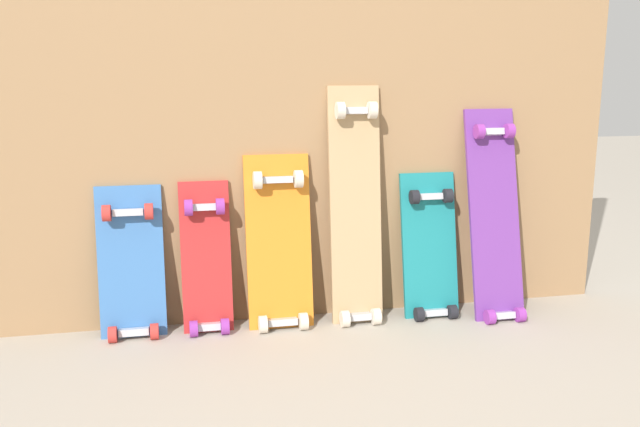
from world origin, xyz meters
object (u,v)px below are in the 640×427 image
object	(u,v)px
skateboard_natural	(356,215)
skateboard_red	(207,266)
skateboard_orange	(279,251)
skateboard_purple	(495,223)
skateboard_teal	(430,254)
skateboard_blue	(131,272)

from	to	relation	value
skateboard_natural	skateboard_red	bearing A→B (deg)	179.33
skateboard_orange	skateboard_red	bearing A→B (deg)	178.56
skateboard_orange	skateboard_purple	bearing A→B (deg)	-3.28
skateboard_orange	skateboard_teal	xyz separation A→B (m)	(0.57, -0.01, -0.04)
skateboard_natural	skateboard_blue	bearing A→B (deg)	179.24
skateboard_blue	skateboard_red	world-z (taller)	skateboard_red
skateboard_teal	skateboard_blue	bearing A→B (deg)	179.16
skateboard_teal	skateboard_purple	bearing A→B (deg)	-9.88
skateboard_natural	skateboard_purple	world-z (taller)	skateboard_natural
skateboard_red	skateboard_orange	size ratio (longest dim) A/B	0.88
skateboard_natural	skateboard_teal	size ratio (longest dim) A/B	1.52
skateboard_blue	skateboard_red	distance (m)	0.26
skateboard_purple	skateboard_teal	bearing A→B (deg)	170.12
skateboard_teal	skateboard_red	bearing A→B (deg)	179.20
skateboard_natural	skateboard_purple	distance (m)	0.53
skateboard_red	skateboard_natural	distance (m)	0.57
skateboard_red	skateboard_teal	xyz separation A→B (m)	(0.83, -0.01, 0.00)
skateboard_blue	skateboard_teal	xyz separation A→B (m)	(1.09, -0.02, 0.00)
skateboard_blue	skateboard_orange	distance (m)	0.52
skateboard_red	skateboard_orange	world-z (taller)	skateboard_orange
skateboard_blue	skateboard_teal	distance (m)	1.09
skateboard_blue	skateboard_red	xyz separation A→B (m)	(0.26, -0.00, 0.00)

